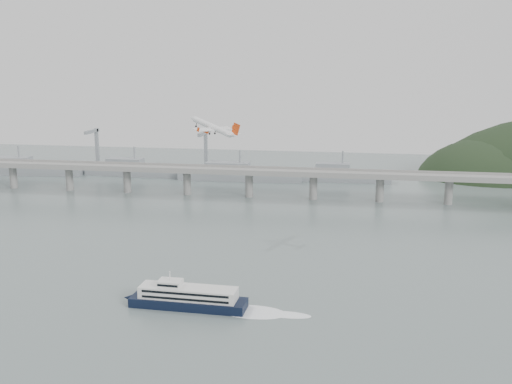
# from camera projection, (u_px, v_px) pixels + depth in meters

# --- Properties ---
(ground) EXTENTS (900.00, 900.00, 0.00)m
(ground) POSITION_uv_depth(u_px,v_px,m) (236.00, 295.00, 270.55)
(ground) COLOR slate
(ground) RESTS_ON ground
(bridge) EXTENTS (800.00, 22.00, 23.90)m
(bridge) POSITION_uv_depth(u_px,v_px,m) (286.00, 176.00, 459.68)
(bridge) COLOR gray
(bridge) RESTS_ON ground
(distant_fleet) EXTENTS (453.00, 60.90, 40.00)m
(distant_fleet) POSITION_uv_depth(u_px,v_px,m) (128.00, 170.00, 549.94)
(distant_fleet) COLOR gray
(distant_fleet) RESTS_ON ground
(ferry) EXTENTS (82.87, 15.29, 15.63)m
(ferry) POSITION_uv_depth(u_px,v_px,m) (188.00, 298.00, 256.65)
(ferry) COLOR black
(ferry) RESTS_ON ground
(airliner) EXTENTS (36.64, 34.53, 13.77)m
(airliner) POSITION_uv_depth(u_px,v_px,m) (214.00, 128.00, 367.34)
(airliner) COLOR white
(airliner) RESTS_ON ground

